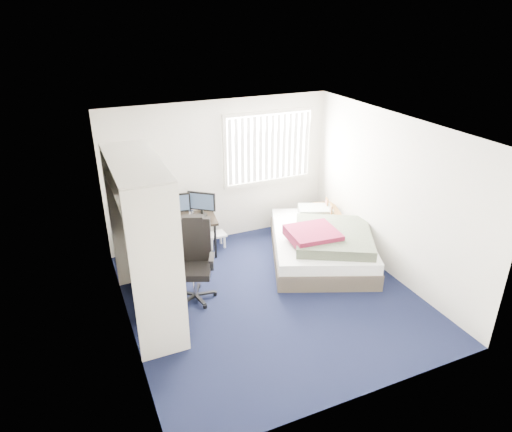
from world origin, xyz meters
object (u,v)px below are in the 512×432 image
object	(u,v)px
nightstand	(328,213)
bed	(322,243)
office_chair	(195,268)
desk	(175,217)

from	to	relation	value
nightstand	bed	world-z (taller)	nightstand
office_chair	bed	world-z (taller)	office_chair
desk	bed	distance (m)	2.48
office_chair	bed	size ratio (longest dim) A/B	0.48
nightstand	desk	bearing A→B (deg)	170.58
desk	office_chair	size ratio (longest dim) A/B	1.16
desk	nightstand	xyz separation A→B (m)	(2.69, -0.45, -0.24)
desk	nightstand	distance (m)	2.73
nightstand	bed	distance (m)	0.84
desk	bed	size ratio (longest dim) A/B	0.56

